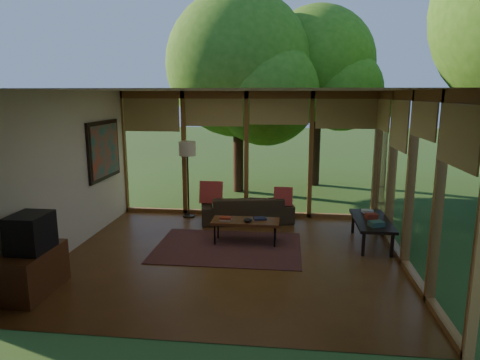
# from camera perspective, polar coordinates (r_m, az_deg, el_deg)

# --- Properties ---
(floor) EXTENTS (5.50, 5.50, 0.00)m
(floor) POSITION_cam_1_polar(r_m,az_deg,el_deg) (7.18, -1.19, -10.17)
(floor) COLOR brown
(floor) RESTS_ON ground
(ceiling) EXTENTS (5.50, 5.50, 0.00)m
(ceiling) POSITION_cam_1_polar(r_m,az_deg,el_deg) (6.67, -1.29, 11.92)
(ceiling) COLOR silver
(ceiling) RESTS_ON ground
(wall_left) EXTENTS (0.04, 5.00, 2.70)m
(wall_left) POSITION_cam_1_polar(r_m,az_deg,el_deg) (7.67, -22.06, 0.88)
(wall_left) COLOR beige
(wall_left) RESTS_ON ground
(wall_front) EXTENTS (5.50, 0.04, 2.70)m
(wall_front) POSITION_cam_1_polar(r_m,az_deg,el_deg) (4.40, -5.67, -5.73)
(wall_front) COLOR beige
(wall_front) RESTS_ON ground
(window_wall_back) EXTENTS (5.50, 0.12, 2.70)m
(window_wall_back) POSITION_cam_1_polar(r_m,az_deg,el_deg) (9.25, 0.86, 3.41)
(window_wall_back) COLOR brown
(window_wall_back) RESTS_ON ground
(window_wall_right) EXTENTS (0.12, 5.00, 2.70)m
(window_wall_right) POSITION_cam_1_polar(r_m,az_deg,el_deg) (6.98, 21.73, -0.06)
(window_wall_right) COLOR brown
(window_wall_right) RESTS_ON ground
(tree_nw) EXTENTS (3.80, 3.80, 5.30)m
(tree_nw) POSITION_cam_1_polar(r_m,az_deg,el_deg) (11.61, -0.20, 15.14)
(tree_nw) COLOR #361D13
(tree_nw) RESTS_ON ground
(tree_ne) EXTENTS (3.17, 3.17, 5.07)m
(tree_ne) POSITION_cam_1_polar(r_m,az_deg,el_deg) (12.67, 10.37, 15.03)
(tree_ne) COLOR #361D13
(tree_ne) RESTS_ON ground
(rug) EXTENTS (2.52, 1.78, 0.01)m
(rug) POSITION_cam_1_polar(r_m,az_deg,el_deg) (7.57, -1.59, -8.95)
(rug) COLOR brown
(rug) RESTS_ON floor
(sofa) EXTENTS (2.01, 1.10, 0.55)m
(sofa) POSITION_cam_1_polar(r_m,az_deg,el_deg) (8.97, 0.95, -3.85)
(sofa) COLOR #34291A
(sofa) RESTS_ON floor
(pillow_left) EXTENTS (0.47, 0.25, 0.49)m
(pillow_left) POSITION_cam_1_polar(r_m,az_deg,el_deg) (8.94, -3.87, -1.71)
(pillow_left) COLOR maroon
(pillow_left) RESTS_ON sofa
(pillow_right) EXTENTS (0.38, 0.20, 0.40)m
(pillow_right) POSITION_cam_1_polar(r_m,az_deg,el_deg) (8.81, 5.78, -2.22)
(pillow_right) COLOR maroon
(pillow_right) RESTS_ON sofa
(ct_book_lower) EXTENTS (0.21, 0.17, 0.03)m
(ct_book_lower) POSITION_cam_1_polar(r_m,az_deg,el_deg) (7.66, -1.91, -5.29)
(ct_book_lower) COLOR #B2ABA2
(ct_book_lower) RESTS_ON coffee_table
(ct_book_upper) EXTENTS (0.20, 0.16, 0.03)m
(ct_book_upper) POSITION_cam_1_polar(r_m,az_deg,el_deg) (7.65, -1.92, -5.06)
(ct_book_upper) COLOR maroon
(ct_book_upper) RESTS_ON coffee_table
(ct_book_side) EXTENTS (0.26, 0.22, 0.03)m
(ct_book_side) POSITION_cam_1_polar(r_m,az_deg,el_deg) (7.72, 2.66, -5.14)
(ct_book_side) COLOR #161A32
(ct_book_side) RESTS_ON coffee_table
(ct_bowl) EXTENTS (0.16, 0.16, 0.07)m
(ct_bowl) POSITION_cam_1_polar(r_m,az_deg,el_deg) (7.56, 1.04, -5.34)
(ct_bowl) COLOR black
(ct_bowl) RESTS_ON coffee_table
(media_cabinet) EXTENTS (0.50, 1.00, 0.60)m
(media_cabinet) POSITION_cam_1_polar(r_m,az_deg,el_deg) (6.49, -25.88, -10.93)
(media_cabinet) COLOR #5C3119
(media_cabinet) RESTS_ON floor
(television) EXTENTS (0.45, 0.55, 0.50)m
(television) POSITION_cam_1_polar(r_m,az_deg,el_deg) (6.30, -26.16, -6.31)
(television) COLOR black
(television) RESTS_ON media_cabinet
(console_book_a) EXTENTS (0.29, 0.25, 0.09)m
(console_book_a) POSITION_cam_1_polar(r_m,az_deg,el_deg) (7.57, 17.73, -5.58)
(console_book_a) COLOR #2D4F45
(console_book_a) RESTS_ON side_console
(console_book_b) EXTENTS (0.22, 0.18, 0.09)m
(console_book_b) POSITION_cam_1_polar(r_m,az_deg,el_deg) (7.99, 17.12, -4.63)
(console_book_b) COLOR maroon
(console_book_b) RESTS_ON side_console
(console_book_c) EXTENTS (0.21, 0.16, 0.05)m
(console_book_c) POSITION_cam_1_polar(r_m,az_deg,el_deg) (8.38, 16.63, -4.00)
(console_book_c) COLOR #B2ABA2
(console_book_c) RESTS_ON side_console
(floor_lamp) EXTENTS (0.36, 0.36, 1.65)m
(floor_lamp) POSITION_cam_1_polar(r_m,az_deg,el_deg) (9.16, -7.02, 3.60)
(floor_lamp) COLOR black
(floor_lamp) RESTS_ON floor
(coffee_table) EXTENTS (1.20, 0.50, 0.43)m
(coffee_table) POSITION_cam_1_polar(r_m,az_deg,el_deg) (7.68, 0.74, -5.62)
(coffee_table) COLOR #5C3119
(coffee_table) RESTS_ON floor
(side_console) EXTENTS (0.60, 1.40, 0.46)m
(side_console) POSITION_cam_1_polar(r_m,az_deg,el_deg) (7.97, 17.15, -5.36)
(side_console) COLOR black
(side_console) RESTS_ON floor
(wall_painting) EXTENTS (0.06, 1.35, 1.15)m
(wall_painting) POSITION_cam_1_polar(r_m,az_deg,el_deg) (8.86, -17.66, 3.82)
(wall_painting) COLOR black
(wall_painting) RESTS_ON wall_left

